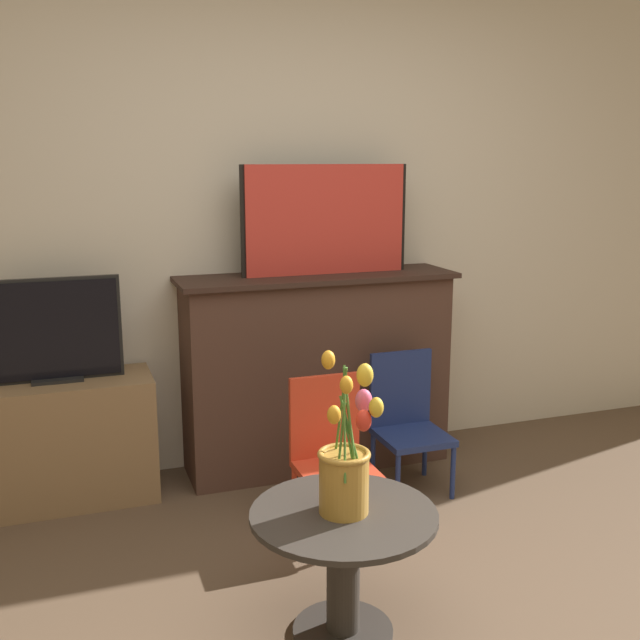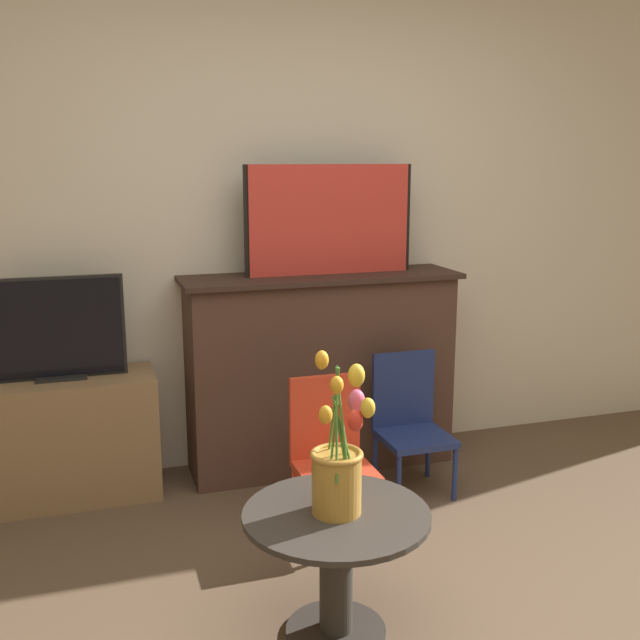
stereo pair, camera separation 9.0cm
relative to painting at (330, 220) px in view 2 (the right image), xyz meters
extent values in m
cube|color=beige|center=(-0.20, 0.21, 0.07)|extent=(8.00, 0.06, 2.70)
cube|color=#4C3328|center=(-0.05, -0.01, -0.77)|extent=(1.34, 0.37, 1.01)
cube|color=#35231C|center=(-0.05, -0.02, -0.28)|extent=(1.40, 0.41, 0.02)
cube|color=black|center=(0.00, 0.01, 0.00)|extent=(0.86, 0.02, 0.54)
cube|color=red|center=(0.00, -0.01, 0.00)|extent=(0.82, 0.02, 0.54)
cube|color=olive|center=(-1.30, -0.03, -0.98)|extent=(0.83, 0.37, 0.59)
cube|color=black|center=(-1.30, -0.03, -0.68)|extent=(0.22, 0.12, 0.01)
cube|color=black|center=(-1.30, -0.02, -0.45)|extent=(0.59, 0.02, 0.47)
cube|color=black|center=(-1.30, -0.03, -0.45)|extent=(0.56, 0.02, 0.44)
cylinder|color=red|center=(-0.36, -0.87, -1.15)|extent=(0.02, 0.02, 0.26)
cylinder|color=red|center=(-0.07, -0.87, -1.15)|extent=(0.02, 0.02, 0.26)
cylinder|color=red|center=(-0.36, -0.59, -1.15)|extent=(0.02, 0.02, 0.26)
cylinder|color=red|center=(-0.07, -0.59, -1.15)|extent=(0.02, 0.02, 0.26)
cube|color=red|center=(-0.22, -0.73, -1.00)|extent=(0.32, 0.32, 0.03)
cube|color=red|center=(-0.22, -0.58, -0.80)|extent=(0.32, 0.02, 0.37)
cylinder|color=navy|center=(0.13, -0.61, -1.15)|extent=(0.02, 0.02, 0.26)
cylinder|color=navy|center=(0.41, -0.61, -1.15)|extent=(0.02, 0.02, 0.26)
cylinder|color=navy|center=(0.13, -0.33, -1.15)|extent=(0.02, 0.02, 0.26)
cylinder|color=navy|center=(0.41, -0.33, -1.15)|extent=(0.02, 0.02, 0.26)
cube|color=navy|center=(0.27, -0.47, -1.00)|extent=(0.32, 0.32, 0.03)
cube|color=navy|center=(0.27, -0.32, -0.80)|extent=(0.32, 0.02, 0.37)
cylinder|color=#332D28|center=(-0.44, -1.40, -1.27)|extent=(0.34, 0.34, 0.02)
cylinder|color=#332D28|center=(-0.44, -1.40, -1.06)|extent=(0.11, 0.11, 0.43)
cylinder|color=#332D28|center=(-0.44, -1.40, -0.84)|extent=(0.62, 0.62, 0.02)
cylinder|color=#B78433|center=(-0.44, -1.40, -0.73)|extent=(0.16, 0.16, 0.20)
torus|color=#B78433|center=(-0.44, -1.40, -0.63)|extent=(0.17, 0.17, 0.02)
cylinder|color=#477A2D|center=(-0.43, -1.43, -0.59)|extent=(0.03, 0.07, 0.21)
ellipsoid|color=red|center=(-0.41, -1.49, -0.49)|extent=(0.05, 0.05, 0.07)
cylinder|color=#477A2D|center=(-0.41, -1.40, -0.58)|extent=(0.05, 0.01, 0.24)
ellipsoid|color=#E0517A|center=(-0.37, -1.40, -0.46)|extent=(0.06, 0.06, 0.08)
cylinder|color=#477A2D|center=(-0.46, -1.42, -0.58)|extent=(0.05, 0.05, 0.23)
ellipsoid|color=orange|center=(-0.50, -1.46, -0.47)|extent=(0.04, 0.04, 0.06)
cylinder|color=#477A2D|center=(-0.45, -1.37, -0.52)|extent=(0.02, 0.09, 0.36)
ellipsoid|color=orange|center=(-0.46, -1.29, -0.34)|extent=(0.05, 0.05, 0.06)
cylinder|color=#477A2D|center=(-0.45, -1.43, -0.52)|extent=(0.05, 0.12, 0.35)
ellipsoid|color=orange|center=(-0.49, -1.54, -0.35)|extent=(0.04, 0.04, 0.06)
cylinder|color=#477A2D|center=(-0.43, -1.43, -0.52)|extent=(0.03, 0.07, 0.36)
ellipsoid|color=gold|center=(-0.41, -1.49, -0.34)|extent=(0.05, 0.05, 0.07)
cylinder|color=#477A2D|center=(-0.43, -1.42, -0.57)|extent=(0.06, 0.09, 0.26)
ellipsoid|color=gold|center=(-0.38, -1.50, -0.45)|extent=(0.05, 0.05, 0.06)
camera|label=1|loc=(-1.26, -3.50, 0.30)|focal=42.00mm
camera|label=2|loc=(-1.18, -3.53, 0.30)|focal=42.00mm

